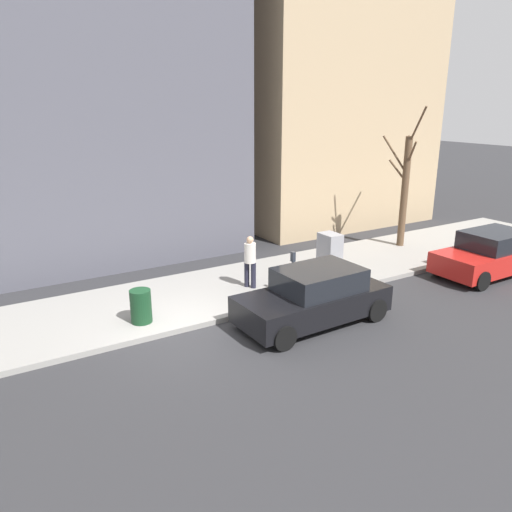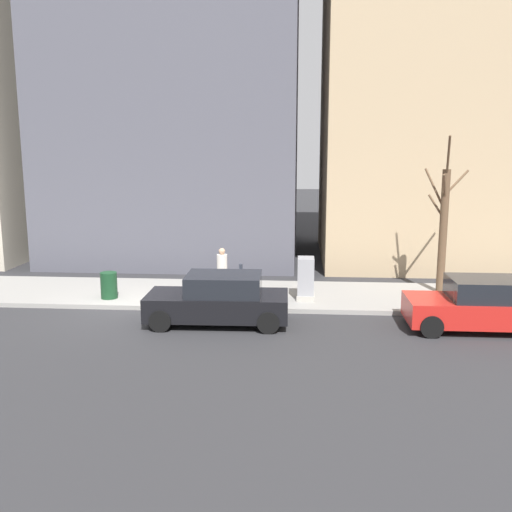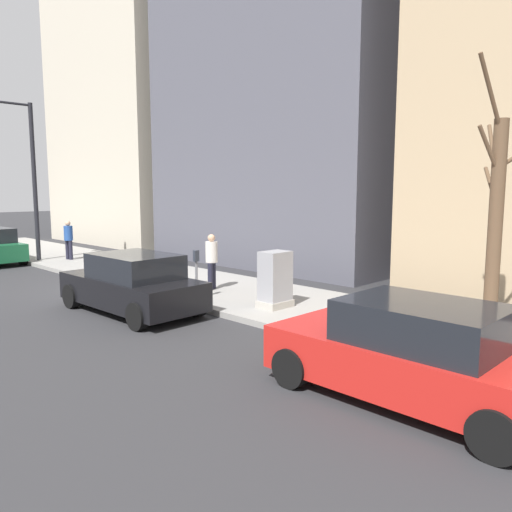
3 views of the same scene
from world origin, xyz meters
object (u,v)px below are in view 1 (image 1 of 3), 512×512
parked_car_black (314,297)px  pedestrian_near_meter (250,259)px  parking_meter (293,268)px  parked_car_red (491,254)px  office_tower_left (310,9)px  bare_tree (405,187)px  utility_box (329,255)px  trash_bin (141,306)px

parked_car_black → pedestrian_near_meter: (2.88, 0.30, 0.35)m
parking_meter → parked_car_red: bearing=-103.2°
parking_meter → office_tower_left: size_ratio=0.07×
bare_tree → pedestrian_near_meter: bare_tree is taller
utility_box → parking_meter: bearing=111.9°
parked_car_red → bare_tree: bearing=4.4°
bare_tree → trash_bin: bare_tree is taller
parked_car_black → pedestrian_near_meter: bearing=4.6°
utility_box → office_tower_left: 13.91m
pedestrian_near_meter → trash_bin: bearing=-108.0°
utility_box → trash_bin: bearing=93.4°
parked_car_black → bare_tree: bearing=-63.8°
pedestrian_near_meter → parked_car_red: bearing=41.0°
pedestrian_near_meter → office_tower_left: 14.95m
parked_car_red → pedestrian_near_meter: pedestrian_near_meter is taller
pedestrian_near_meter → office_tower_left: bearing=106.3°
parking_meter → bare_tree: bare_tree is taller
bare_tree → pedestrian_near_meter: (-0.97, 7.68, -1.43)m
pedestrian_near_meter → office_tower_left: office_tower_left is taller
utility_box → trash_bin: (-0.40, 6.69, -0.25)m
bare_tree → office_tower_left: (7.56, -0.74, 7.51)m
parked_car_red → office_tower_left: size_ratio=0.21×
trash_bin → pedestrian_near_meter: size_ratio=0.54×
office_tower_left → trash_bin: bearing=127.2°
parking_meter → trash_bin: size_ratio=1.50×
bare_tree → parking_meter: bearing=107.4°
trash_bin → parked_car_red: bearing=-100.3°
office_tower_left → utility_box: bearing=148.1°
bare_tree → trash_bin: bearing=98.5°
trash_bin → utility_box: bearing=-86.6°
parked_car_red → trash_bin: parked_car_red is taller
parked_car_black → utility_box: bearing=-47.0°
utility_box → pedestrian_near_meter: bearing=83.2°
parking_meter → office_tower_left: (9.72, -7.63, 9.05)m
bare_tree → pedestrian_near_meter: bearing=97.2°
parked_car_black → office_tower_left: size_ratio=0.21×
parked_car_red → parking_meter: (1.69, 7.18, 0.24)m
parked_car_black → bare_tree: (3.85, -7.38, 1.78)m
parked_car_black → pedestrian_near_meter: pedestrian_near_meter is taller
office_tower_left → pedestrian_near_meter: bearing=135.4°
parked_car_black → parking_meter: size_ratio=3.14×
parked_car_black → office_tower_left: 16.80m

